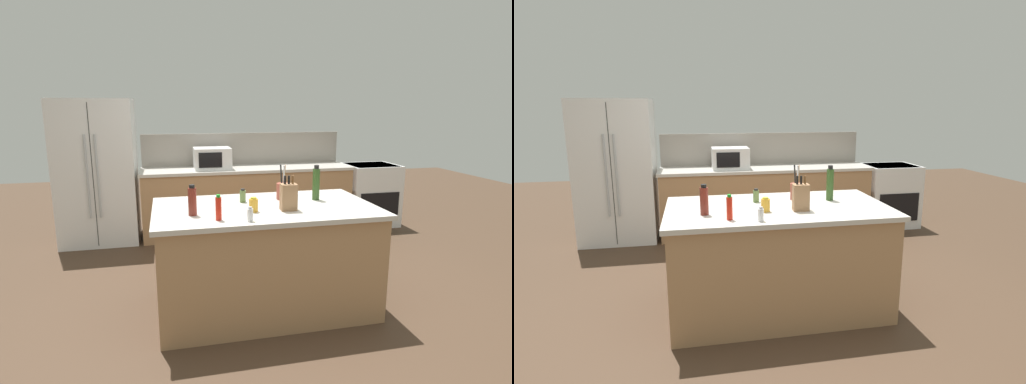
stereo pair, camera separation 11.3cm
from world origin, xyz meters
TOP-DOWN VIEW (x-y plane):
  - ground_plane at (0.00, 0.00)m, footprint 14.00×14.00m
  - back_counter_run at (0.30, 2.20)m, footprint 2.95×0.66m
  - wall_backsplash at (0.30, 2.52)m, footprint 2.91×0.03m
  - kitchen_island at (0.00, 0.00)m, footprint 1.90×1.07m
  - refrigerator at (-1.70, 2.25)m, footprint 0.97×0.75m
  - range_oven at (2.19, 2.20)m, footprint 0.76×0.65m
  - microwave at (-0.20, 2.20)m, footprint 0.50×0.39m
  - knife_block at (0.16, -0.18)m, footprint 0.13×0.11m
  - utensil_crock at (0.22, 0.21)m, footprint 0.12×0.12m
  - honey_jar at (-0.14, -0.16)m, footprint 0.07×0.07m
  - salt_shaker at (-0.22, -0.43)m, footprint 0.04×0.04m
  - spice_jar_oregano at (-0.16, 0.18)m, footprint 0.05×0.05m
  - vinegar_bottle at (-0.63, -0.16)m, footprint 0.07×0.07m
  - hot_sauce_bottle at (-0.44, -0.34)m, footprint 0.05×0.05m
  - olive_oil_bottle at (0.51, 0.13)m, footprint 0.07×0.07m

SIDE VIEW (x-z plane):
  - ground_plane at x=0.00m, z-range 0.00..0.00m
  - range_oven at x=2.19m, z-range 0.01..0.93m
  - back_counter_run at x=0.30m, z-range 0.00..0.94m
  - kitchen_island at x=0.00m, z-range 0.00..0.94m
  - refrigerator at x=-1.70m, z-range 0.00..1.88m
  - salt_shaker at x=-0.22m, z-range 0.94..1.05m
  - honey_jar at x=-0.14m, z-range 0.94..1.06m
  - spice_jar_oregano at x=-0.16m, z-range 0.94..1.06m
  - utensil_crock at x=0.22m, z-range 0.86..1.18m
  - hot_sauce_bottle at x=-0.44m, z-range 0.93..1.13m
  - knife_block at x=0.16m, z-range 0.91..1.20m
  - vinegar_bottle at x=-0.63m, z-range 0.93..1.18m
  - microwave at x=-0.20m, z-range 0.94..1.23m
  - olive_oil_bottle at x=0.51m, z-range 0.93..1.25m
  - wall_backsplash at x=0.30m, z-range 0.94..1.40m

